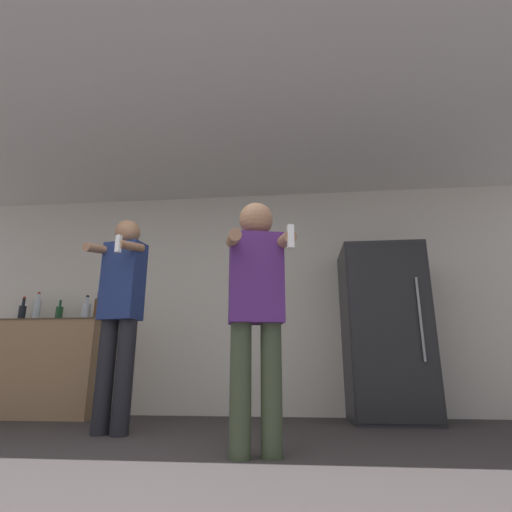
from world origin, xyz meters
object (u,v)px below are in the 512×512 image
Objects in this scene: refrigerator at (385,332)px; bottle_tall_gin at (22,313)px; bottle_short_whiskey at (37,310)px; person_woman_foreground at (256,301)px; bottle_red_label at (59,313)px; bottle_brown_liquor at (97,309)px; bottle_dark_rum at (86,312)px; person_man_side at (120,309)px.

refrigerator is 4.02m from bottle_tall_gin.
bottle_tall_gin is (-4.01, 0.13, 0.26)m from refrigerator.
bottle_tall_gin is at bearing -180.00° from bottle_short_whiskey.
bottle_short_whiskey is 0.22× the size of person_woman_foreground.
bottle_short_whiskey reaches higher than bottle_red_label.
person_woman_foreground is (2.43, -1.81, -0.19)m from bottle_red_label.
bottle_brown_liquor is (0.45, 0.00, 0.05)m from bottle_red_label.
bottle_dark_rum is at bearing -0.00° from bottle_short_whiskey.
bottle_dark_rum is 2.79m from person_woman_foreground.
person_man_side reaches higher than bottle_tall_gin.
person_woman_foreground reaches higher than bottle_short_whiskey.
bottle_dark_rum is (0.32, 0.00, 0.02)m from bottle_red_label.
person_man_side is at bearing -42.03° from bottle_red_label.
bottle_short_whiskey is at bearing 146.32° from person_woman_foreground.
bottle_tall_gin reaches higher than bottle_red_label.
bottle_dark_rum is at bearing 177.69° from refrigerator.
refrigerator is at bearing -2.10° from bottle_red_label.
person_man_side is at bearing -33.37° from bottle_tall_gin.
refrigerator is at bearing -2.31° from bottle_dark_rum.
refrigerator is at bearing -1.95° from bottle_short_whiskey.
bottle_tall_gin is 0.18m from bottle_short_whiskey.
bottle_short_whiskey is (0.17, 0.00, 0.03)m from bottle_tall_gin.
bottle_dark_rum is (0.60, -0.00, -0.03)m from bottle_short_whiskey.
refrigerator reaches higher than bottle_tall_gin.
bottle_brown_liquor is at bearing 0.00° from bottle_dark_rum.
person_woman_foreground is at bearing -32.05° from bottle_tall_gin.
person_woman_foreground is at bearing -42.34° from bottle_brown_liquor.
bottle_brown_liquor reaches higher than bottle_short_whiskey.
person_woman_foreground is (1.98, -1.81, -0.23)m from bottle_brown_liquor.
bottle_dark_rum is at bearing 0.00° from bottle_tall_gin.
person_woman_foreground reaches higher than bottle_tall_gin.
refrigerator is at bearing 22.58° from person_man_side.
refrigerator reaches higher than bottle_short_whiskey.
bottle_red_label is 0.28m from bottle_short_whiskey.
bottle_tall_gin is at bearing 147.95° from person_woman_foreground.
bottle_short_whiskey is 0.60m from bottle_dark_rum.
person_woman_foreground is 1.40m from person_man_side.
person_man_side is at bearing -36.31° from bottle_short_whiskey.
person_woman_foreground is (2.88, -1.81, -0.20)m from bottle_tall_gin.
bottle_brown_liquor is at bearing 0.00° from bottle_tall_gin.
bottle_red_label is at bearing 143.42° from person_woman_foreground.
person_woman_foreground is at bearing -40.49° from bottle_dark_rum.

